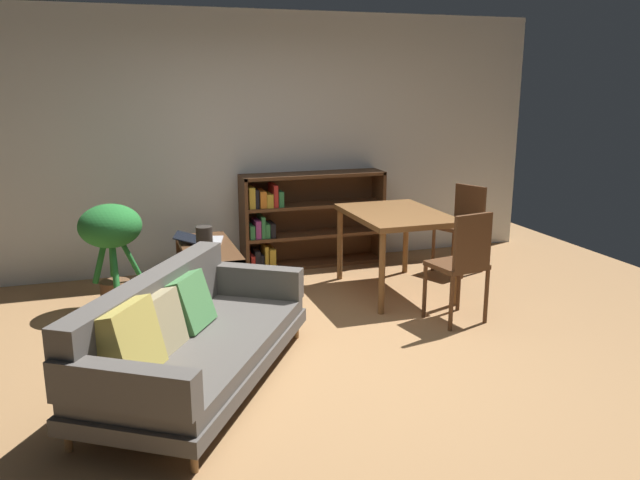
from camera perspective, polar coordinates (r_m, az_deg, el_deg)
name	(u,v)px	position (r m, az deg, el deg)	size (l,w,h in m)	color
ground_plane	(321,363)	(4.73, 0.07, -10.88)	(8.16, 8.16, 0.00)	#A87A4C
back_wall_panel	(241,142)	(6.93, -7.04, 8.63)	(6.80, 0.10, 2.70)	silver
fabric_couch	(185,336)	(4.38, -11.93, -8.38)	(1.83, 2.17, 0.75)	olive
media_console	(209,273)	(6.04, -9.85, -2.92)	(0.48, 1.11, 0.51)	#56351E
open_laptop	(201,239)	(6.14, -10.52, 0.05)	(0.50, 0.42, 0.08)	silver
desk_speaker	(204,240)	(5.66, -10.25, -0.04)	(0.14, 0.14, 0.25)	#2D2823
potted_floor_plant	(111,236)	(5.90, -18.12, 0.37)	(0.55, 0.55, 0.95)	brown
dining_table	(396,221)	(6.11, 6.78, 1.68)	(0.84, 1.17, 0.78)	brown
dining_chair_near	(463,222)	(6.96, 12.62, 1.55)	(0.52, 0.53, 0.91)	#56351E
dining_chair_far	(463,261)	(5.42, 12.59, -1.80)	(0.48, 0.45, 0.96)	#56351E
bookshelf	(303,219)	(7.02, -1.56, 1.84)	(1.58, 0.35, 1.02)	#56351E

